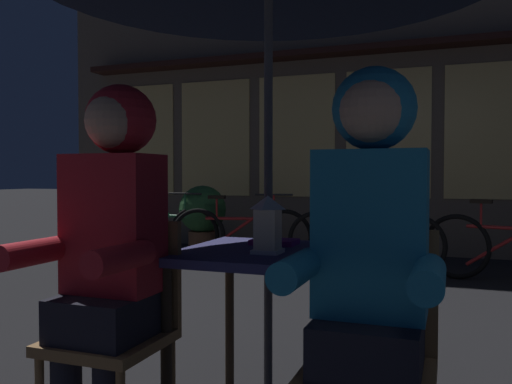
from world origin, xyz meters
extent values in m
cube|color=navy|center=(0.00, 0.00, 0.72)|extent=(0.72, 0.72, 0.04)
cylinder|color=#2D2319|center=(-0.31, -0.31, 0.35)|extent=(0.04, 0.04, 0.70)
cylinder|color=#2D2319|center=(0.31, -0.31, 0.35)|extent=(0.04, 0.04, 0.70)
cylinder|color=#2D2319|center=(-0.31, 0.31, 0.35)|extent=(0.04, 0.04, 0.70)
cylinder|color=#2D2319|center=(0.31, 0.31, 0.35)|extent=(0.04, 0.04, 0.70)
cylinder|color=#4C4C51|center=(0.00, 0.00, 1.12)|extent=(0.04, 0.04, 2.25)
cube|color=white|center=(0.03, -0.10, 0.75)|extent=(0.11, 0.11, 0.02)
cube|color=white|center=(0.03, -0.10, 0.84)|extent=(0.09, 0.09, 0.16)
pyramid|color=white|center=(0.03, -0.10, 0.94)|extent=(0.11, 0.11, 0.06)
cube|color=olive|center=(-0.48, -0.44, 0.43)|extent=(0.40, 0.40, 0.04)
cylinder|color=olive|center=(-0.65, -0.27, 0.21)|extent=(0.03, 0.03, 0.41)
cube|color=olive|center=(-0.48, -0.26, 0.66)|extent=(0.40, 0.03, 0.42)
cube|color=olive|center=(0.48, -0.44, 0.43)|extent=(0.40, 0.40, 0.04)
cube|color=olive|center=(0.48, -0.26, 0.66)|extent=(0.40, 0.03, 0.42)
cube|color=black|center=(-0.48, -0.44, 0.53)|extent=(0.32, 0.36, 0.16)
cube|color=red|center=(-0.48, -0.40, 0.87)|extent=(0.34, 0.22, 0.52)
cylinder|color=red|center=(-0.30, -0.62, 0.78)|extent=(0.09, 0.30, 0.09)
cylinder|color=red|center=(-0.66, -0.62, 0.78)|extent=(0.09, 0.30, 0.09)
sphere|color=tan|center=(-0.48, -0.40, 1.25)|extent=(0.21, 0.21, 0.21)
sphere|color=red|center=(-0.48, -0.35, 1.26)|extent=(0.27, 0.27, 0.27)
cube|color=black|center=(0.48, -0.44, 0.53)|extent=(0.32, 0.36, 0.16)
cube|color=teal|center=(0.48, -0.40, 0.87)|extent=(0.34, 0.22, 0.52)
cylinder|color=teal|center=(0.66, -0.62, 0.78)|extent=(0.09, 0.30, 0.09)
cylinder|color=teal|center=(0.30, -0.62, 0.78)|extent=(0.09, 0.30, 0.09)
sphere|color=tan|center=(0.48, -0.40, 1.25)|extent=(0.21, 0.21, 0.21)
sphere|color=teal|center=(0.48, -0.35, 1.26)|extent=(0.27, 0.27, 0.27)
cube|color=#6B5B4C|center=(-0.08, 5.40, 3.10)|extent=(10.00, 0.60, 6.20)
cube|color=#F4D17A|center=(-3.85, 5.09, 1.60)|extent=(1.10, 0.02, 1.70)
cube|color=#F4D17A|center=(-2.59, 5.09, 1.60)|extent=(1.10, 0.02, 1.70)
cube|color=#F4D17A|center=(-1.34, 5.09, 1.60)|extent=(1.10, 0.02, 1.70)
cube|color=#F4D17A|center=(-0.08, 5.09, 1.60)|extent=(1.10, 0.02, 1.70)
cube|color=#F4D17A|center=(1.18, 5.09, 1.60)|extent=(1.10, 0.02, 1.70)
cube|color=#331914|center=(-0.08, 4.95, 2.70)|extent=(9.00, 0.36, 0.08)
torus|color=black|center=(-2.23, 3.68, 0.33)|extent=(0.66, 0.07, 0.66)
torus|color=black|center=(-3.25, 3.65, 0.33)|extent=(0.66, 0.07, 0.66)
cylinder|color=#236B3D|center=(-2.74, 3.66, 0.54)|extent=(0.84, 0.06, 0.04)
cylinder|color=#236B3D|center=(-2.86, 3.66, 0.36)|extent=(0.61, 0.06, 0.44)
cylinder|color=#236B3D|center=(-3.02, 3.65, 0.66)|extent=(0.02, 0.02, 0.24)
cube|color=black|center=(-3.02, 3.65, 0.79)|extent=(0.20, 0.09, 0.04)
cylinder|color=#236B3D|center=(-2.35, 3.68, 0.68)|extent=(0.02, 0.02, 0.28)
cylinder|color=black|center=(-2.35, 3.68, 0.82)|extent=(0.44, 0.04, 0.02)
torus|color=black|center=(-1.09, 3.72, 0.33)|extent=(0.66, 0.19, 0.66)
torus|color=black|center=(-2.08, 3.50, 0.33)|extent=(0.66, 0.19, 0.66)
cylinder|color=maroon|center=(-1.58, 3.61, 0.54)|extent=(0.82, 0.22, 0.04)
cylinder|color=maroon|center=(-1.70, 3.58, 0.36)|extent=(0.60, 0.17, 0.44)
cylinder|color=maroon|center=(-1.86, 3.55, 0.66)|extent=(0.02, 0.02, 0.24)
cube|color=black|center=(-1.86, 3.55, 0.79)|extent=(0.21, 0.12, 0.04)
cylinder|color=maroon|center=(-1.20, 3.69, 0.68)|extent=(0.02, 0.02, 0.28)
cylinder|color=black|center=(-1.20, 3.69, 0.82)|extent=(0.43, 0.12, 0.02)
torus|color=black|center=(0.36, 3.51, 0.33)|extent=(0.66, 0.07, 0.66)
torus|color=black|center=(-0.66, 3.53, 0.33)|extent=(0.66, 0.07, 0.66)
cylinder|color=#ADA89E|center=(-0.15, 3.52, 0.54)|extent=(0.84, 0.06, 0.04)
cylinder|color=#ADA89E|center=(-0.27, 3.52, 0.36)|extent=(0.61, 0.05, 0.44)
cylinder|color=#ADA89E|center=(-0.43, 3.52, 0.66)|extent=(0.02, 0.02, 0.24)
cube|color=black|center=(-0.43, 3.52, 0.79)|extent=(0.20, 0.08, 0.04)
cylinder|color=#ADA89E|center=(0.24, 3.51, 0.68)|extent=(0.02, 0.02, 0.28)
cylinder|color=black|center=(0.24, 3.51, 0.82)|extent=(0.44, 0.03, 0.02)
torus|color=black|center=(0.78, 3.60, 0.33)|extent=(0.65, 0.20, 0.66)
cylinder|color=maroon|center=(1.15, 3.51, 0.36)|extent=(0.60, 0.17, 0.44)
cylinder|color=maroon|center=(1.00, 3.55, 0.66)|extent=(0.02, 0.02, 0.24)
cube|color=black|center=(1.00, 3.55, 0.79)|extent=(0.21, 0.12, 0.04)
cube|color=#661E7A|center=(-0.03, 0.17, 0.75)|extent=(0.20, 0.14, 0.02)
cylinder|color=brown|center=(-2.24, 3.94, 0.17)|extent=(0.36, 0.36, 0.34)
sphere|color=#285B2D|center=(-2.24, 3.94, 0.62)|extent=(0.60, 0.60, 0.60)
camera|label=1|loc=(0.71, -2.07, 1.05)|focal=36.97mm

